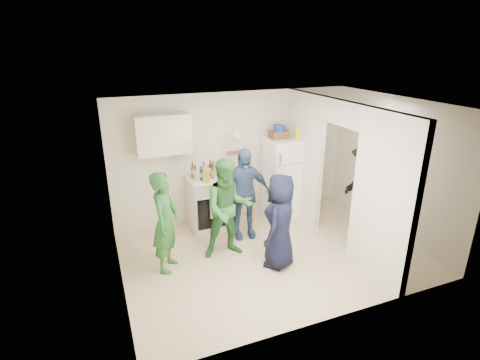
# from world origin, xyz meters

# --- Properties ---
(floor) EXTENTS (4.80, 4.80, 0.00)m
(floor) POSITION_xyz_m (0.00, 0.00, 0.00)
(floor) COLOR beige
(floor) RESTS_ON ground
(wall_back) EXTENTS (4.80, 0.00, 4.80)m
(wall_back) POSITION_xyz_m (0.00, 1.70, 1.25)
(wall_back) COLOR silver
(wall_back) RESTS_ON floor
(wall_front) EXTENTS (4.80, 0.00, 4.80)m
(wall_front) POSITION_xyz_m (0.00, -1.70, 1.25)
(wall_front) COLOR silver
(wall_front) RESTS_ON floor
(wall_left) EXTENTS (0.00, 3.40, 3.40)m
(wall_left) POSITION_xyz_m (-2.40, 0.00, 1.25)
(wall_left) COLOR silver
(wall_left) RESTS_ON floor
(wall_right) EXTENTS (0.00, 3.40, 3.40)m
(wall_right) POSITION_xyz_m (2.40, 0.00, 1.25)
(wall_right) COLOR silver
(wall_right) RESTS_ON floor
(ceiling) EXTENTS (4.80, 4.80, 0.00)m
(ceiling) POSITION_xyz_m (0.00, 0.00, 2.50)
(ceiling) COLOR white
(ceiling) RESTS_ON wall_back
(partition_pier_back) EXTENTS (0.12, 1.20, 2.50)m
(partition_pier_back) POSITION_xyz_m (1.20, 1.10, 1.25)
(partition_pier_back) COLOR silver
(partition_pier_back) RESTS_ON floor
(partition_pier_front) EXTENTS (0.12, 1.20, 2.50)m
(partition_pier_front) POSITION_xyz_m (1.20, -1.10, 1.25)
(partition_pier_front) COLOR silver
(partition_pier_front) RESTS_ON floor
(partition_header) EXTENTS (0.12, 1.00, 0.40)m
(partition_header) POSITION_xyz_m (1.20, 0.00, 2.30)
(partition_header) COLOR silver
(partition_header) RESTS_ON partition_pier_back
(stove) EXTENTS (0.83, 0.69, 0.99)m
(stove) POSITION_xyz_m (-0.61, 1.37, 0.50)
(stove) COLOR white
(stove) RESTS_ON floor
(upper_cabinet) EXTENTS (0.95, 0.34, 0.70)m
(upper_cabinet) POSITION_xyz_m (-1.40, 1.52, 1.85)
(upper_cabinet) COLOR silver
(upper_cabinet) RESTS_ON wall_back
(fridge) EXTENTS (0.66, 0.64, 1.61)m
(fridge) POSITION_xyz_m (0.90, 1.34, 0.80)
(fridge) COLOR white
(fridge) RESTS_ON floor
(wicker_basket) EXTENTS (0.35, 0.25, 0.15)m
(wicker_basket) POSITION_xyz_m (0.80, 1.39, 1.68)
(wicker_basket) COLOR brown
(wicker_basket) RESTS_ON fridge
(blue_bowl) EXTENTS (0.24, 0.24, 0.11)m
(blue_bowl) POSITION_xyz_m (0.80, 1.39, 1.81)
(blue_bowl) COLOR #162F9C
(blue_bowl) RESTS_ON wicker_basket
(yellow_cup_stack_top) EXTENTS (0.09, 0.09, 0.25)m
(yellow_cup_stack_top) POSITION_xyz_m (1.12, 1.24, 1.73)
(yellow_cup_stack_top) COLOR yellow
(yellow_cup_stack_top) RESTS_ON fridge
(wall_clock) EXTENTS (0.22, 0.02, 0.22)m
(wall_clock) POSITION_xyz_m (0.05, 1.68, 1.70)
(wall_clock) COLOR white
(wall_clock) RESTS_ON wall_back
(spice_shelf) EXTENTS (0.35, 0.08, 0.03)m
(spice_shelf) POSITION_xyz_m (0.00, 1.65, 1.35)
(spice_shelf) COLOR olive
(spice_shelf) RESTS_ON wall_back
(nook_window) EXTENTS (0.03, 0.70, 0.80)m
(nook_window) POSITION_xyz_m (2.38, 0.20, 1.65)
(nook_window) COLOR black
(nook_window) RESTS_ON wall_right
(nook_window_frame) EXTENTS (0.04, 0.76, 0.86)m
(nook_window_frame) POSITION_xyz_m (2.36, 0.20, 1.65)
(nook_window_frame) COLOR white
(nook_window_frame) RESTS_ON wall_right
(nook_valance) EXTENTS (0.04, 0.82, 0.18)m
(nook_valance) POSITION_xyz_m (2.34, 0.20, 2.00)
(nook_valance) COLOR white
(nook_valance) RESTS_ON wall_right
(yellow_cup_stack_stove) EXTENTS (0.09, 0.09, 0.25)m
(yellow_cup_stack_stove) POSITION_xyz_m (-0.73, 1.15, 1.12)
(yellow_cup_stack_stove) COLOR gold
(yellow_cup_stack_stove) RESTS_ON stove
(red_cup) EXTENTS (0.09, 0.09, 0.12)m
(red_cup) POSITION_xyz_m (-0.39, 1.17, 1.05)
(red_cup) COLOR red
(red_cup) RESTS_ON stove
(person_green_left) EXTENTS (0.62, 0.70, 1.60)m
(person_green_left) POSITION_xyz_m (-1.69, 0.24, 0.80)
(person_green_left) COLOR #2F732E
(person_green_left) RESTS_ON floor
(person_green_center) EXTENTS (0.88, 0.73, 1.66)m
(person_green_center) POSITION_xyz_m (-0.66, 0.28, 0.83)
(person_green_center) COLOR #347835
(person_green_center) RESTS_ON floor
(person_denim) EXTENTS (1.02, 0.53, 1.67)m
(person_denim) POSITION_xyz_m (-0.19, 0.78, 0.83)
(person_denim) COLOR #3B5C80
(person_denim) RESTS_ON floor
(person_navy) EXTENTS (0.87, 0.86, 1.52)m
(person_navy) POSITION_xyz_m (-0.03, -0.31, 0.76)
(person_navy) COLOR black
(person_navy) RESTS_ON floor
(person_nook) EXTENTS (0.76, 1.19, 1.76)m
(person_nook) POSITION_xyz_m (1.93, 0.09, 0.88)
(person_nook) COLOR black
(person_nook) RESTS_ON floor
(bottle_a) EXTENTS (0.07, 0.07, 0.29)m
(bottle_a) POSITION_xyz_m (-0.91, 1.50, 1.14)
(bottle_a) COLOR brown
(bottle_a) RESTS_ON stove
(bottle_b) EXTENTS (0.06, 0.06, 0.27)m
(bottle_b) POSITION_xyz_m (-0.80, 1.29, 1.13)
(bottle_b) COLOR #194B1E
(bottle_b) RESTS_ON stove
(bottle_c) EXTENTS (0.07, 0.07, 0.28)m
(bottle_c) POSITION_xyz_m (-0.69, 1.50, 1.13)
(bottle_c) COLOR #9FA5AD
(bottle_c) RESTS_ON stove
(bottle_d) EXTENTS (0.06, 0.06, 0.28)m
(bottle_d) POSITION_xyz_m (-0.59, 1.31, 1.13)
(bottle_d) COLOR brown
(bottle_d) RESTS_ON stove
(bottle_e) EXTENTS (0.07, 0.07, 0.26)m
(bottle_e) POSITION_xyz_m (-0.50, 1.53, 1.12)
(bottle_e) COLOR gray
(bottle_e) RESTS_ON stove
(bottle_f) EXTENTS (0.07, 0.07, 0.32)m
(bottle_f) POSITION_xyz_m (-0.44, 1.40, 1.15)
(bottle_f) COLOR #163312
(bottle_f) RESTS_ON stove
(bottle_g) EXTENTS (0.07, 0.07, 0.25)m
(bottle_g) POSITION_xyz_m (-0.36, 1.51, 1.12)
(bottle_g) COLOR olive
(bottle_g) RESTS_ON stove
(bottle_h) EXTENTS (0.07, 0.07, 0.32)m
(bottle_h) POSITION_xyz_m (-0.92, 1.26, 1.15)
(bottle_h) COLOR #A6ACB1
(bottle_h) RESTS_ON stove
(bottle_i) EXTENTS (0.07, 0.07, 0.30)m
(bottle_i) POSITION_xyz_m (-0.57, 1.49, 1.14)
(bottle_i) COLOR #521E0E
(bottle_i) RESTS_ON stove
(bottle_j) EXTENTS (0.08, 0.08, 0.29)m
(bottle_j) POSITION_xyz_m (-0.32, 1.26, 1.14)
(bottle_j) COLOR #315B1F
(bottle_j) RESTS_ON stove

